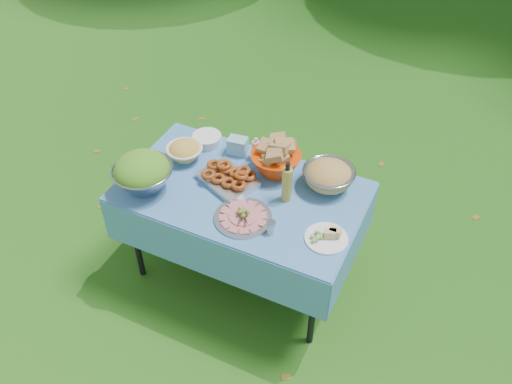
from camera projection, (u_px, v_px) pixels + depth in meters
ground at (243, 271)px, 3.78m from camera, size 80.00×80.00×0.00m
picnic_table at (242, 233)px, 3.52m from camera, size 1.46×0.86×0.76m
salad_bowl at (142, 172)px, 3.20m from camera, size 0.36×0.36×0.24m
pasta_bowl_white at (184, 151)px, 3.45m from camera, size 0.28×0.28×0.13m
plate_stack at (207, 139)px, 3.59m from camera, size 0.21×0.21×0.06m
wipes_box at (238, 146)px, 3.50m from camera, size 0.13×0.10×0.11m
sanitizer_bottle at (256, 148)px, 3.45m from camera, size 0.06×0.06×0.15m
bread_bowl at (276, 158)px, 3.32m from camera, size 0.38×0.38×0.21m
pasta_bowl_steel at (329, 175)px, 3.24m from camera, size 0.33×0.33×0.17m
fried_tray at (227, 178)px, 3.29m from camera, size 0.41×0.36×0.08m
charcuterie_platter at (243, 213)px, 3.06m from camera, size 0.35×0.35×0.08m
oil_bottle at (287, 182)px, 3.12m from camera, size 0.08×0.08×0.28m
cheese_plate at (327, 235)px, 2.95m from camera, size 0.26×0.26×0.07m
shaker at (271, 227)px, 2.98m from camera, size 0.07×0.07×0.08m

